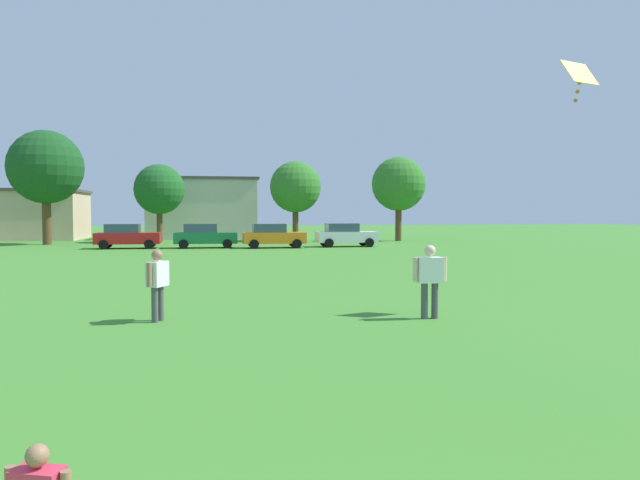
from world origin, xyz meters
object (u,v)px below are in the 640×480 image
adult_bystander (430,275)px  parked_car_white_3 (345,235)px  kite (579,76)px  tree_left (159,189)px  parked_car_green_1 (204,236)px  tree_far_right (399,184)px  bystander_near_trees (157,279)px  parked_car_red_0 (127,236)px  tree_far_left (46,167)px  tree_right (295,187)px  parked_car_orange_2 (273,236)px

adult_bystander → parked_car_white_3: adult_bystander is taller
kite → tree_left: tree_left is taller
parked_car_green_1 → tree_far_right: bearing=24.3°
adult_bystander → kite: (4.02, 0.38, 4.87)m
adult_bystander → bystander_near_trees: 6.31m
tree_far_right → parked_car_red_0: bearing=-161.8°
tree_far_left → tree_left: (8.18, 2.34, -1.54)m
tree_far_left → tree_far_right: (28.25, 0.86, -1.01)m
tree_far_right → kite: bearing=-100.9°
bystander_near_trees → tree_far_left: bearing=-135.8°
tree_far_left → tree_right: bearing=6.2°
tree_left → tree_far_right: size_ratio=0.89×
parked_car_green_1 → tree_left: size_ratio=0.67×
parked_car_red_0 → parked_car_green_1: (5.21, -0.31, 0.00)m
adult_bystander → parked_car_orange_2: bearing=-86.3°
adult_bystander → kite: 6.32m
parked_car_green_1 → tree_right: (7.64, 8.69, 3.74)m
tree_far_left → parked_car_green_1: bearing=-29.0°
bystander_near_trees → tree_right: tree_right is taller
parked_car_green_1 → parked_car_orange_2: bearing=-9.9°
kite → parked_car_red_0: (-14.58, 29.33, -5.04)m
parked_car_green_1 → kite: bearing=-72.1°
bystander_near_trees → tree_left: 37.76m
tree_far_right → tree_left: bearing=175.8°
bystander_near_trees → parked_car_orange_2: 28.35m
parked_car_green_1 → parked_car_white_3: same height
parked_car_white_3 → tree_right: 9.99m
kite → tree_right: size_ratio=0.16×
tree_left → tree_far_right: (20.08, -1.48, 0.53)m
parked_car_green_1 → adult_bystander: bearing=-79.7°
bystander_near_trees → parked_car_red_0: bearing=-144.6°
adult_bystander → bystander_near_trees: bearing=-4.8°
parked_car_orange_2 → tree_far_right: tree_far_right is taller
adult_bystander → kite: kite is taller
kite → parked_car_orange_2: 29.03m
parked_car_red_0 → tree_left: (1.55, 8.59, 3.48)m
kite → tree_right: tree_right is taller
parked_car_white_3 → tree_far_left: size_ratio=0.49×
tree_far_right → bystander_near_trees: bearing=-115.7°
parked_car_red_0 → tree_far_right: size_ratio=0.60×
parked_car_red_0 → parked_car_orange_2: 9.97m
tree_left → tree_far_right: bearing=-4.2°
bystander_near_trees → parked_car_red_0: parked_car_red_0 is taller
parked_car_green_1 → parked_car_white_3: (9.96, -0.28, 0.00)m
bystander_near_trees → tree_far_right: (17.33, 36.03, 3.89)m
adult_bystander → tree_right: 38.32m
parked_car_orange_2 → tree_far_left: tree_far_left is taller
tree_right → tree_far_right: size_ratio=0.94×
parked_car_green_1 → parked_car_orange_2: same height
kite → tree_far_left: bearing=120.8°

